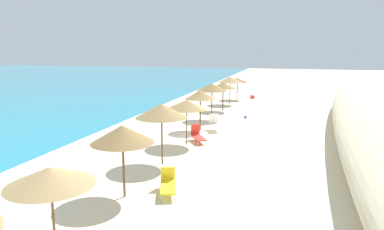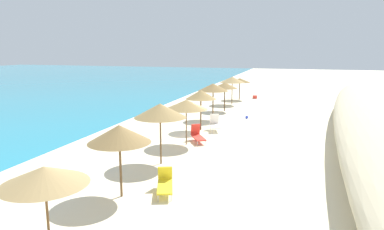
% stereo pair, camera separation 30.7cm
% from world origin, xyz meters
% --- Properties ---
extents(ground_plane, '(160.00, 160.00, 0.00)m').
position_xyz_m(ground_plane, '(0.00, 0.00, 0.00)').
color(ground_plane, beige).
extents(beach_umbrella_1, '(2.37, 2.37, 2.53)m').
position_xyz_m(beach_umbrella_1, '(-13.09, 0.63, 2.27)').
color(beach_umbrella_1, brown).
rests_on(beach_umbrella_1, ground_plane).
extents(beach_umbrella_2, '(2.38, 2.38, 2.82)m').
position_xyz_m(beach_umbrella_2, '(-9.05, 0.58, 2.47)').
color(beach_umbrella_2, brown).
rests_on(beach_umbrella_2, ground_plane).
extents(beach_umbrella_3, '(2.53, 2.53, 3.01)m').
position_xyz_m(beach_umbrella_3, '(-4.94, 0.61, 2.66)').
color(beach_umbrella_3, brown).
rests_on(beach_umbrella_3, ground_plane).
extents(beach_umbrella_4, '(2.51, 2.51, 2.68)m').
position_xyz_m(beach_umbrella_4, '(-1.21, 0.50, 2.40)').
color(beach_umbrella_4, brown).
rests_on(beach_umbrella_4, ground_plane).
extents(beach_umbrella_5, '(2.11, 2.11, 2.81)m').
position_xyz_m(beach_umbrella_5, '(2.65, 0.71, 2.49)').
color(beach_umbrella_5, brown).
rests_on(beach_umbrella_5, ground_plane).
extents(beach_umbrella_6, '(2.39, 2.39, 2.89)m').
position_xyz_m(beach_umbrella_6, '(6.55, 0.79, 2.58)').
color(beach_umbrella_6, brown).
rests_on(beach_umbrella_6, ground_plane).
extents(beach_umbrella_7, '(2.26, 2.26, 2.59)m').
position_xyz_m(beach_umbrella_7, '(10.67, 0.72, 2.32)').
color(beach_umbrella_7, brown).
rests_on(beach_umbrella_7, ground_plane).
extents(beach_umbrella_8, '(2.50, 2.50, 2.80)m').
position_xyz_m(beach_umbrella_8, '(14.66, 0.79, 2.50)').
color(beach_umbrella_8, brown).
rests_on(beach_umbrella_8, ground_plane).
extents(beach_umbrella_9, '(2.35, 2.35, 2.38)m').
position_xyz_m(beach_umbrella_9, '(18.16, 0.62, 2.14)').
color(beach_umbrella_9, brown).
rests_on(beach_umbrella_9, ground_plane).
extents(lounge_chair_0, '(1.56, 1.07, 1.11)m').
position_xyz_m(lounge_chair_0, '(2.76, -0.28, 0.48)').
color(lounge_chair_0, white).
rests_on(lounge_chair_0, ground_plane).
extents(lounge_chair_1, '(1.69, 1.10, 0.92)m').
position_xyz_m(lounge_chair_1, '(-8.23, -0.89, 0.39)').
color(lounge_chair_1, yellow).
rests_on(lounge_chair_1, ground_plane).
extents(lounge_chair_3, '(1.66, 1.32, 1.01)m').
position_xyz_m(lounge_chair_3, '(-0.40, 0.04, 0.40)').
color(lounge_chair_3, red).
rests_on(lounge_chair_3, ground_plane).
extents(beach_ball, '(0.25, 0.25, 0.25)m').
position_xyz_m(beach_ball, '(7.64, -1.77, 0.12)').
color(beach_ball, blue).
rests_on(beach_ball, ground_plane).
extents(cooler_box, '(0.56, 0.55, 0.35)m').
position_xyz_m(cooler_box, '(19.58, -0.91, 0.18)').
color(cooler_box, red).
rests_on(cooler_box, ground_plane).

